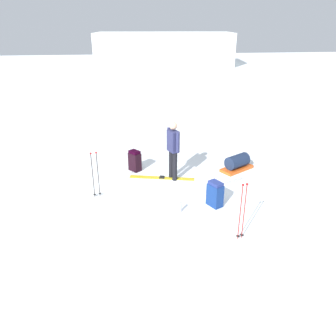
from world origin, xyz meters
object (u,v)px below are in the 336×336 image
backpack_bright (135,161)px  thermos_bottle (180,207)px  ski_poles_planted_near (95,172)px  gear_sled (237,163)px  skier_standing (173,148)px  ski_pair_near (162,178)px  ski_poles_planted_far (243,209)px  backpack_large_dark (215,194)px  ski_pair_far (218,187)px

backpack_bright → thermos_bottle: size_ratio=2.47×
ski_poles_planted_near → gear_sled: 4.32m
skier_standing → ski_pair_near: size_ratio=0.91×
ski_pair_near → thermos_bottle: (0.25, -1.90, 0.12)m
gear_sled → ski_poles_planted_far: bearing=-106.6°
ski_pair_near → ski_poles_planted_far: ski_poles_planted_far is taller
gear_sled → skier_standing: bearing=-169.5°
backpack_large_dark → ski_pair_near: bearing=123.5°
ski_poles_planted_far → backpack_bright: bearing=119.0°
ski_poles_planted_near → thermos_bottle: size_ratio=4.73×
ski_poles_planted_near → ski_pair_near: bearing=25.8°
skier_standing → backpack_bright: 1.44m
thermos_bottle → backpack_large_dark: bearing=12.1°
backpack_large_dark → skier_standing: bearing=116.3°
ski_poles_planted_near → thermos_bottle: ski_poles_planted_near is taller
skier_standing → backpack_large_dark: bearing=-63.7°
ski_poles_planted_near → thermos_bottle: 2.35m
ski_pair_near → ski_pair_far: same height
ski_pair_near → gear_sled: bearing=7.7°
skier_standing → gear_sled: (2.03, 0.38, -0.73)m
skier_standing → ski_poles_planted_near: size_ratio=1.38×
ski_pair_near → ski_poles_planted_far: size_ratio=1.46×
ski_pair_far → ski_poles_planted_far: ski_poles_planted_far is taller
ski_pair_far → backpack_large_dark: 1.07m
backpack_bright → thermos_bottle: (1.00, -2.56, -0.18)m
skier_standing → ski_pair_far: size_ratio=0.94×
thermos_bottle → ski_pair_near: bearing=97.4°
skier_standing → backpack_large_dark: skier_standing is taller
skier_standing → ski_pair_far: skier_standing is taller
ski_pair_far → ski_poles_planted_near: bearing=-177.9°
ski_pair_near → ski_poles_planted_near: size_ratio=1.52×
ski_poles_planted_near → ski_poles_planted_far: size_ratio=0.96×
ski_pair_far → thermos_bottle: 1.69m
ski_pair_near → ski_pair_far: 1.65m
thermos_bottle → ski_pair_far: bearing=43.1°
ski_pair_near → ski_pair_far: size_ratio=1.04×
ski_poles_planted_near → gear_sled: size_ratio=1.09×
backpack_bright → thermos_bottle: backpack_bright is taller
gear_sled → backpack_bright: bearing=173.7°
ski_pair_near → gear_sled: size_ratio=1.65×
ski_pair_near → thermos_bottle: 1.92m
ski_pair_near → gear_sled: (2.34, 0.32, 0.21)m
backpack_large_dark → thermos_bottle: (-0.88, -0.19, -0.19)m
backpack_bright → ski_pair_far: bearing=-32.1°
backpack_large_dark → gear_sled: backpack_large_dark is taller
skier_standing → thermos_bottle: bearing=-92.1°
ski_poles_planted_far → gear_sled: bearing=73.4°
gear_sled → thermos_bottle: (-2.10, -2.21, -0.09)m
skier_standing → ski_pair_far: 1.65m
ski_pair_near → ski_poles_planted_far: (1.33, -3.10, 0.70)m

